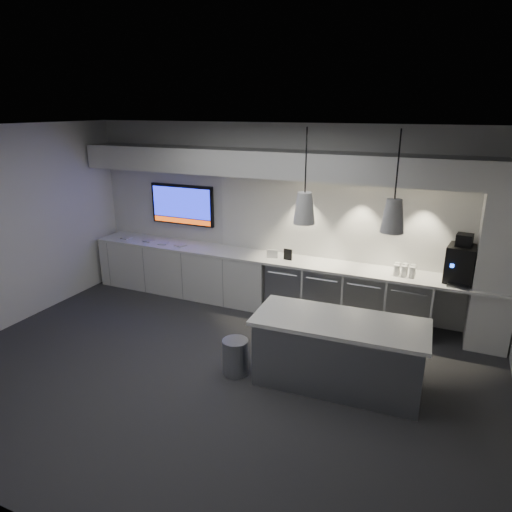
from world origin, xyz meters
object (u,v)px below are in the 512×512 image
at_px(wall_tv, 182,205).
at_px(island, 338,353).
at_px(bin, 235,357).
at_px(coffee_machine, 461,262).

height_order(wall_tv, island, wall_tv).
distance_m(island, bin, 1.28).
bearing_deg(coffee_machine, bin, -132.70).
relative_size(island, coffee_machine, 3.00).
bearing_deg(wall_tv, island, -30.86).
relative_size(island, bin, 4.44).
distance_m(wall_tv, bin, 3.44).
bearing_deg(bin, island, 12.51).
xyz_separation_m(bin, coffee_machine, (2.48, 2.06, 0.95)).
bearing_deg(coffee_machine, wall_tv, -175.53).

